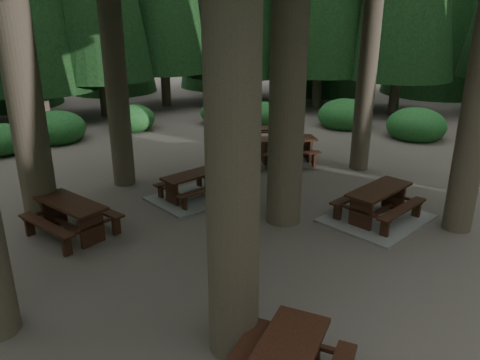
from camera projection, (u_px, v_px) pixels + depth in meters
ground at (262, 231)px, 11.18m from camera, size 80.00×80.00×0.00m
picnic_table_a at (377, 209)px, 11.70m from camera, size 2.81×2.46×0.84m
picnic_table_b at (71, 213)px, 10.82m from camera, size 2.06×2.31×0.84m
picnic_table_c at (192, 190)px, 13.03m from camera, size 2.37×2.06×0.73m
picnic_table_d at (266, 134)px, 17.95m from camera, size 2.14×2.02×0.73m
picnic_table_f at (287, 146)px, 16.07m from camera, size 2.45×2.25×0.85m
shrub_ring at (267, 199)px, 11.99m from camera, size 23.86×24.64×1.49m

